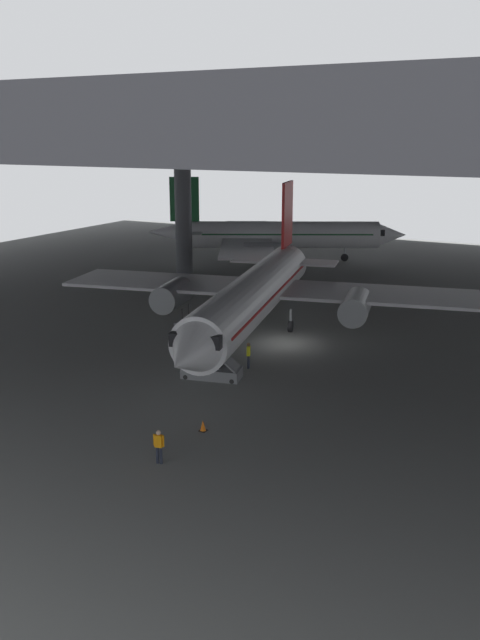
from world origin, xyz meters
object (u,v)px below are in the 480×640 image
object	(u,v)px
airplane_main	(255,294)
crew_worker_by_stairs	(249,354)
boarding_stairs	(211,367)
airplane_distant	(274,235)
traffic_cone_orange	(203,426)
crew_worker_near_nose	(159,445)

from	to	relation	value
airplane_main	crew_worker_by_stairs	size ratio (longest dim) A/B	19.48
boarding_stairs	crew_worker_by_stairs	world-z (taller)	boarding_stairs
crew_worker_by_stairs	airplane_distant	xyz separation A→B (m)	(-14.88, 35.83, 2.17)
traffic_cone_orange	crew_worker_near_nose	bearing A→B (deg)	-89.62
crew_worker_by_stairs	boarding_stairs	bearing A→B (deg)	-115.03
airplane_distant	airplane_main	bearing A→B (deg)	-67.54
crew_worker_by_stairs	crew_worker_near_nose	bearing A→B (deg)	-80.17
airplane_distant	traffic_cone_orange	distance (m)	48.83
airplane_main	crew_worker_by_stairs	xyz separation A→B (m)	(2.80, -6.61, -2.32)
airplane_main	boarding_stairs	size ratio (longest dim) A/B	7.47
boarding_stairs	traffic_cone_orange	distance (m)	7.95
airplane_main	airplane_distant	distance (m)	31.61
boarding_stairs	airplane_distant	bearing A→B (deg)	109.47
crew_worker_near_nose	traffic_cone_orange	size ratio (longest dim) A/B	2.77
boarding_stairs	crew_worker_by_stairs	xyz separation A→B (m)	(1.26, 2.70, 0.27)
crew_worker_near_nose	airplane_distant	world-z (taller)	airplane_distant
crew_worker_near_nose	boarding_stairs	bearing A→B (deg)	108.25
crew_worker_near_nose	crew_worker_by_stairs	distance (m)	13.97
airplane_distant	crew_worker_by_stairs	bearing A→B (deg)	-67.44
crew_worker_near_nose	crew_worker_by_stairs	bearing A→B (deg)	99.83
airplane_main	airplane_distant	world-z (taller)	airplane_main
crew_worker_by_stairs	traffic_cone_orange	bearing A→B (deg)	-76.43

